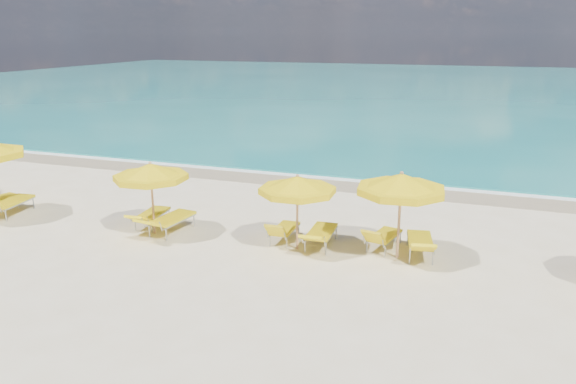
% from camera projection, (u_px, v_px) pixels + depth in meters
% --- Properties ---
extents(ground_plane, '(120.00, 120.00, 0.00)m').
position_uv_depth(ground_plane, '(270.00, 249.00, 15.22)').
color(ground_plane, beige).
extents(ocean, '(120.00, 80.00, 0.30)m').
position_uv_depth(ocean, '(437.00, 88.00, 58.70)').
color(ocean, '#14716E').
rests_on(ocean, ground).
extents(wet_sand_band, '(120.00, 2.60, 0.01)m').
position_uv_depth(wet_sand_band, '(338.00, 182.00, 21.92)').
color(wet_sand_band, tan).
rests_on(wet_sand_band, ground).
extents(foam_line, '(120.00, 1.20, 0.03)m').
position_uv_depth(foam_line, '(343.00, 177.00, 22.65)').
color(foam_line, white).
rests_on(foam_line, ground).
extents(whitecap_near, '(14.00, 0.36, 0.05)m').
position_uv_depth(whitecap_near, '(280.00, 133.00, 32.55)').
color(whitecap_near, white).
rests_on(whitecap_near, ground).
extents(whitecap_far, '(18.00, 0.30, 0.05)m').
position_uv_depth(whitecap_far, '(533.00, 128.00, 34.38)').
color(whitecap_far, white).
rests_on(whitecap_far, ground).
extents(umbrella_2, '(2.69, 2.69, 2.15)m').
position_uv_depth(umbrella_2, '(151.00, 172.00, 15.88)').
color(umbrella_2, tan).
rests_on(umbrella_2, ground).
extents(umbrella_3, '(2.66, 2.66, 2.10)m').
position_uv_depth(umbrella_3, '(297.00, 186.00, 14.71)').
color(umbrella_3, tan).
rests_on(umbrella_3, ground).
extents(umbrella_4, '(2.85, 2.85, 2.32)m').
position_uv_depth(umbrella_4, '(401.00, 184.00, 14.09)').
color(umbrella_4, tan).
rests_on(umbrella_4, ground).
extents(lounger_1_right, '(0.90, 2.04, 0.94)m').
position_uv_depth(lounger_1_right, '(11.00, 207.00, 17.99)').
color(lounger_1_right, '#A5A8AD').
rests_on(lounger_1_right, ground).
extents(lounger_2_left, '(0.76, 1.88, 0.69)m').
position_uv_depth(lounger_2_left, '(152.00, 219.00, 16.97)').
color(lounger_2_left, '#A5A8AD').
rests_on(lounger_2_left, ground).
extents(lounger_2_right, '(0.91, 2.14, 0.77)m').
position_uv_depth(lounger_2_right, '(171.00, 225.00, 16.40)').
color(lounger_2_right, '#A5A8AD').
rests_on(lounger_2_right, ground).
extents(lounger_3_left, '(0.59, 1.61, 0.79)m').
position_uv_depth(lounger_3_left, '(284.00, 234.00, 15.74)').
color(lounger_3_left, '#A5A8AD').
rests_on(lounger_3_left, ground).
extents(lounger_3_right, '(0.71, 2.00, 0.74)m').
position_uv_depth(lounger_3_right, '(321.00, 238.00, 15.34)').
color(lounger_3_right, '#A5A8AD').
rests_on(lounger_3_right, ground).
extents(lounger_4_left, '(0.89, 1.74, 0.81)m').
position_uv_depth(lounger_4_left, '(384.00, 241.00, 15.19)').
color(lounger_4_left, '#A5A8AD').
rests_on(lounger_4_left, ground).
extents(lounger_4_right, '(0.97, 2.02, 0.79)m').
position_uv_depth(lounger_4_right, '(420.00, 247.00, 14.69)').
color(lounger_4_right, '#A5A8AD').
rests_on(lounger_4_right, ground).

